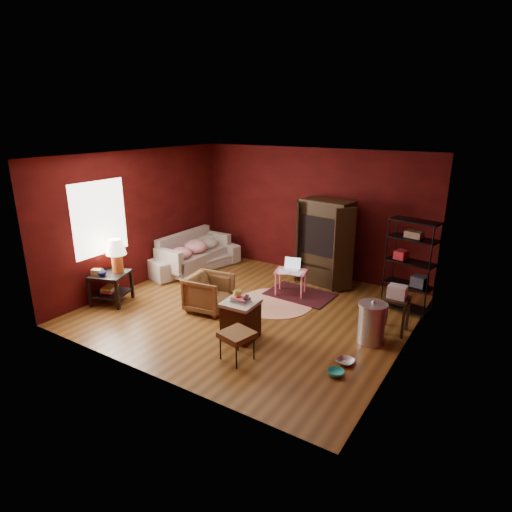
{
  "coord_description": "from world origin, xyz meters",
  "views": [
    {
      "loc": [
        3.98,
        -6.05,
        3.4
      ],
      "look_at": [
        0.0,
        0.2,
        1.0
      ],
      "focal_mm": 30.0,
      "sensor_mm": 36.0,
      "label": 1
    }
  ],
  "objects": [
    {
      "name": "armchair",
      "position": [
        -0.64,
        -0.4,
        0.37
      ],
      "size": [
        0.77,
        0.81,
        0.74
      ],
      "primitive_type": "imported",
      "rotation": [
        0.0,
        0.0,
        1.71
      ],
      "color": "black",
      "rests_on": "ground"
    },
    {
      "name": "sofa_cushions",
      "position": [
        -2.36,
        1.16,
        0.39
      ],
      "size": [
        0.77,
        1.89,
        0.79
      ],
      "rotation": [
        0.0,
        0.0,
        -0.0
      ],
      "color": "#AEA096",
      "rests_on": "sofa"
    },
    {
      "name": "pet_bowl_turquoise",
      "position": [
        2.16,
        -1.13,
        0.12
      ],
      "size": [
        0.23,
        0.07,
        0.23
      ],
      "primitive_type": "imported",
      "rotation": [
        0.0,
        0.0,
        0.0
      ],
      "color": "#2AC6C2",
      "rests_on": "ground"
    },
    {
      "name": "room",
      "position": [
        -0.04,
        -0.01,
        1.4
      ],
      "size": [
        5.54,
        5.04,
        2.84
      ],
      "color": "brown",
      "rests_on": "ground"
    },
    {
      "name": "pet_bowl_steel",
      "position": [
        2.16,
        -0.78,
        0.13
      ],
      "size": [
        0.26,
        0.09,
        0.26
      ],
      "primitive_type": "imported",
      "rotation": [
        0.0,
        0.0,
        -0.11
      ],
      "color": "#BABBC1",
      "rests_on": "ground"
    },
    {
      "name": "mug",
      "position": [
        0.4,
        -0.96,
        0.78
      ],
      "size": [
        0.16,
        0.15,
        0.13
      ],
      "primitive_type": "imported",
      "rotation": [
        0.0,
        0.0,
        0.41
      ],
      "color": "#E1DF6E",
      "rests_on": "hamper"
    },
    {
      "name": "wire_shelving",
      "position": [
        2.45,
        1.5,
        0.95
      ],
      "size": [
        0.9,
        0.53,
        1.72
      ],
      "rotation": [
        0.0,
        0.0,
        -0.2
      ],
      "color": "black",
      "rests_on": "ground"
    },
    {
      "name": "trash_can",
      "position": [
        2.26,
        0.03,
        0.34
      ],
      "size": [
        0.52,
        0.52,
        0.71
      ],
      "rotation": [
        0.0,
        0.0,
        0.16
      ],
      "color": "silver",
      "rests_on": "ground"
    },
    {
      "name": "rug_oriental",
      "position": [
        0.46,
        1.13,
        0.02
      ],
      "size": [
        1.33,
        0.91,
        0.01
      ],
      "rotation": [
        0.0,
        0.0,
        -0.04
      ],
      "color": "#4B141B",
      "rests_on": "ground"
    },
    {
      "name": "footstool",
      "position": [
        0.77,
        -1.53,
        0.39
      ],
      "size": [
        0.52,
        0.52,
        0.45
      ],
      "rotation": [
        0.0,
        0.0,
        -0.22
      ],
      "color": "black",
      "rests_on": "ground"
    },
    {
      "name": "small_stand",
      "position": [
        2.47,
        0.58,
        0.61
      ],
      "size": [
        0.42,
        0.42,
        0.82
      ],
      "rotation": [
        0.0,
        0.0,
        0.03
      ],
      "color": "black",
      "rests_on": "ground"
    },
    {
      "name": "vase",
      "position": [
        -2.43,
        -1.31,
        0.67
      ],
      "size": [
        0.21,
        0.21,
        0.16
      ],
      "primitive_type": "imported",
      "rotation": [
        0.0,
        0.0,
        0.39
      ],
      "color": "#0C113E",
      "rests_on": "side_table"
    },
    {
      "name": "hamper",
      "position": [
        0.45,
        -0.96,
        0.33
      ],
      "size": [
        0.55,
        0.55,
        0.73
      ],
      "rotation": [
        0.0,
        0.0,
        0.05
      ],
      "color": "#42200F",
      "rests_on": "ground"
    },
    {
      "name": "laptop_desk",
      "position": [
        0.28,
        1.05,
        0.46
      ],
      "size": [
        0.68,
        0.58,
        0.74
      ],
      "rotation": [
        0.0,
        0.0,
        0.25
      ],
      "color": "pink",
      "rests_on": "ground"
    },
    {
      "name": "sofa",
      "position": [
        -2.38,
        1.16,
        0.44
      ],
      "size": [
        1.22,
        2.33,
        0.88
      ],
      "primitive_type": "imported",
      "rotation": [
        0.0,
        0.0,
        1.31
      ],
      "color": "#AEA096",
      "rests_on": "ground"
    },
    {
      "name": "tv_armoire",
      "position": [
        0.58,
        1.99,
        0.94
      ],
      "size": [
        1.41,
        0.87,
        1.8
      ],
      "rotation": [
        0.0,
        0.0,
        -0.14
      ],
      "color": "black",
      "rests_on": "ground"
    },
    {
      "name": "side_table",
      "position": [
        -2.4,
        -1.06,
        0.75
      ],
      "size": [
        0.81,
        0.81,
        1.24
      ],
      "rotation": [
        0.0,
        0.0,
        0.37
      ],
      "color": "black",
      "rests_on": "ground"
    },
    {
      "name": "rug_round",
      "position": [
        0.23,
        0.52,
        0.01
      ],
      "size": [
        1.57,
        1.57,
        0.01
      ],
      "rotation": [
        0.0,
        0.0,
        0.08
      ],
      "color": "white",
      "rests_on": "ground"
    }
  ]
}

